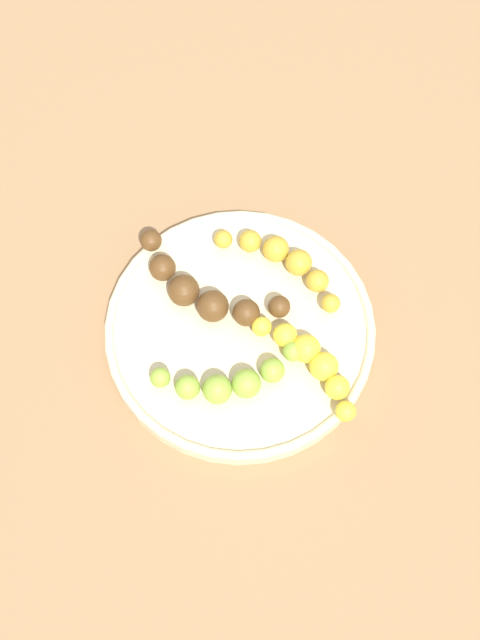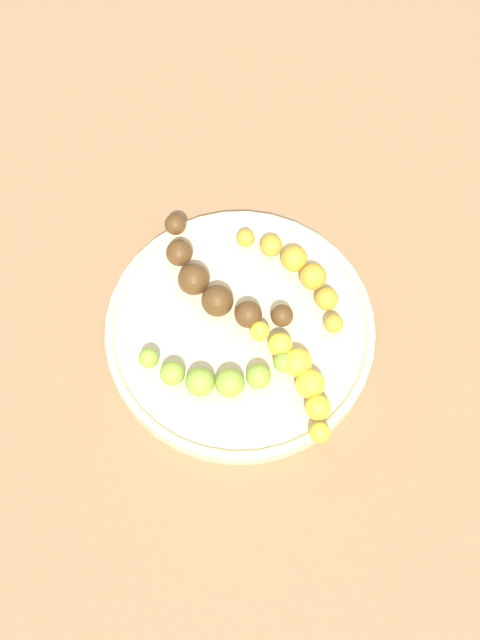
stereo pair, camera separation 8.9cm
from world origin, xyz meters
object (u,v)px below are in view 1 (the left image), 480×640
(banana_yellow, at_px, (312,360))
(banana_spotted, at_px, (284,260))
(fruit_bowl, at_px, (240,330))
(banana_overripe, at_px, (203,291))
(banana_green, at_px, (230,380))

(banana_yellow, relative_size, banana_spotted, 1.03)
(fruit_bowl, height_order, banana_overripe, banana_overripe)
(banana_green, height_order, banana_yellow, same)
(fruit_bowl, bearing_deg, banana_overripe, 27.62)
(banana_overripe, relative_size, banana_green, 0.96)
(banana_overripe, distance_m, banana_spotted, 0.09)
(banana_overripe, relative_size, banana_spotted, 1.13)
(fruit_bowl, bearing_deg, banana_spotted, -54.48)
(banana_overripe, xyz_separation_m, banana_spotted, (0.00, -0.09, -0.00))
(banana_green, relative_size, banana_spotted, 1.18)
(banana_overripe, bearing_deg, banana_yellow, 86.10)
(fruit_bowl, relative_size, banana_overripe, 1.90)
(fruit_bowl, xyz_separation_m, banana_yellow, (-0.07, -0.05, 0.02))
(banana_yellow, distance_m, banana_spotted, 0.12)
(banana_yellow, xyz_separation_m, banana_spotted, (0.12, -0.02, -0.00))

